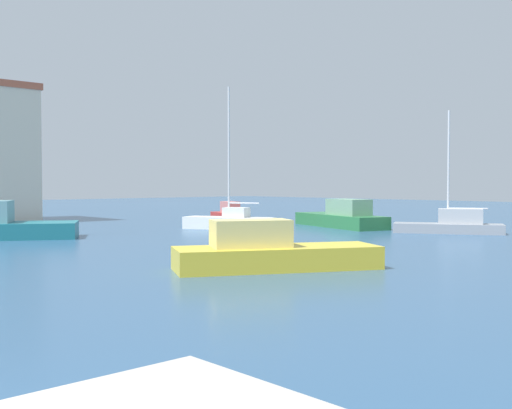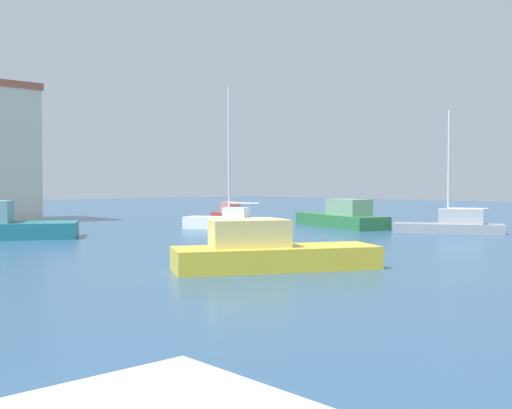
% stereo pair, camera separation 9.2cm
% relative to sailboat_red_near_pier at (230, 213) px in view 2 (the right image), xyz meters
% --- Properties ---
extents(water, '(160.00, 160.00, 0.00)m').
position_rel_sailboat_red_near_pier_xyz_m(water, '(-15.45, -10.21, -0.60)').
color(water, '#2D5175').
rests_on(water, ground).
extents(sailboat_red_near_pier, '(3.23, 5.39, 8.66)m').
position_rel_sailboat_red_near_pier_xyz_m(sailboat_red_near_pier, '(0.00, 0.00, 0.00)').
color(sailboat_red_near_pier, '#B22823').
rests_on(sailboat_red_near_pier, water).
extents(motorboat_green_distant_east, '(4.71, 8.42, 1.89)m').
position_rel_sailboat_red_near_pier_xyz_m(motorboat_green_distant_east, '(1.14, -10.29, 0.06)').
color(motorboat_green_distant_east, '#28703D').
rests_on(motorboat_green_distant_east, water).
extents(sailboat_grey_center_channel, '(4.66, 6.21, 7.18)m').
position_rel_sailboat_red_near_pier_xyz_m(sailboat_grey_center_channel, '(1.92, -17.89, -0.07)').
color(sailboat_grey_center_channel, gray).
rests_on(sailboat_grey_center_channel, water).
extents(sailboat_white_outer_mooring, '(3.95, 6.00, 9.04)m').
position_rel_sailboat_red_near_pier_xyz_m(sailboat_white_outer_mooring, '(-5.60, -6.66, -0.06)').
color(sailboat_white_outer_mooring, white).
rests_on(sailboat_white_outer_mooring, water).
extents(motorboat_yellow_behind_lamppost, '(7.15, 5.12, 1.70)m').
position_rel_sailboat_red_near_pier_xyz_m(motorboat_yellow_behind_lamppost, '(-16.52, -21.74, -0.02)').
color(motorboat_yellow_behind_lamppost, gold).
rests_on(motorboat_yellow_behind_lamppost, water).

